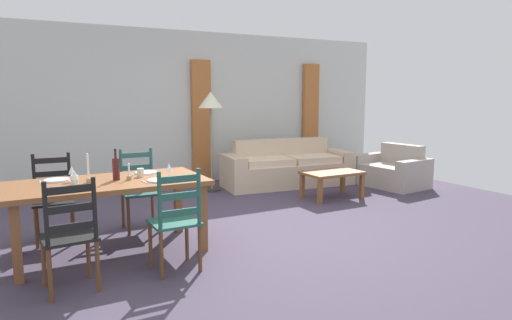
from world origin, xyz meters
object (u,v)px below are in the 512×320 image
at_px(armchair_upholstered, 393,172).
at_px(coffee_cup_primary, 140,173).
at_px(dining_table, 109,190).
at_px(coffee_table, 332,176).
at_px(standing_lamp, 211,106).
at_px(dining_chair_far_right, 139,190).
at_px(wine_bottle, 116,168).
at_px(wine_glass_far_left, 72,171).
at_px(wine_glass_near_left, 75,175).
at_px(dining_chair_near_right, 176,220).
at_px(dining_chair_far_left, 53,198).
at_px(dining_chair_near_left, 70,236).
at_px(couch, 286,169).
at_px(wine_glass_near_right, 169,168).
at_px(coffee_cup_secondary, 75,180).

bearing_deg(armchair_upholstered, coffee_cup_primary, -167.39).
xyz_separation_m(dining_table, coffee_table, (3.51, 0.87, -0.31)).
bearing_deg(standing_lamp, dining_chair_far_right, -135.85).
xyz_separation_m(coffee_cup_primary, armchair_upholstered, (4.71, 1.05, -0.55)).
relative_size(wine_bottle, wine_glass_far_left, 1.96).
xyz_separation_m(wine_glass_near_left, coffee_cup_primary, (0.67, 0.23, -0.07)).
distance_m(dining_chair_near_right, dining_chair_far_left, 1.75).
distance_m(dining_chair_near_right, wine_bottle, 0.95).
relative_size(dining_chair_far_left, armchair_upholstered, 0.77).
distance_m(wine_bottle, wine_glass_far_left, 0.42).
xyz_separation_m(dining_chair_near_right, dining_chair_far_right, (0.05, 1.49, 0.00)).
relative_size(wine_glass_near_left, standing_lamp, 0.10).
height_order(dining_table, dining_chair_near_left, dining_chair_near_left).
height_order(couch, armchair_upholstered, couch).
bearing_deg(dining_chair_near_left, dining_chair_far_right, 57.57).
height_order(dining_table, wine_bottle, wine_bottle).
xyz_separation_m(wine_glass_near_right, coffee_cup_secondary, (-0.90, 0.12, -0.07)).
height_order(dining_chair_near_left, dining_chair_far_right, same).
bearing_deg(couch, wine_glass_near_left, -149.28).
xyz_separation_m(dining_table, dining_chair_near_right, (0.43, -0.77, -0.19)).
relative_size(dining_chair_far_left, standing_lamp, 0.59).
xyz_separation_m(dining_chair_far_right, armchair_upholstered, (4.57, 0.41, -0.23)).
bearing_deg(coffee_cup_primary, coffee_cup_secondary, -170.76).
bearing_deg(standing_lamp, couch, -7.76).
bearing_deg(dining_table, wine_glass_near_right, -14.91).
relative_size(dining_chair_near_left, coffee_table, 1.07).
bearing_deg(wine_glass_far_left, dining_chair_near_left, -99.01).
height_order(wine_bottle, wine_glass_near_left, wine_bottle).
distance_m(dining_table, dining_chair_near_left, 0.93).
bearing_deg(dining_chair_far_left, armchair_upholstered, 4.18).
bearing_deg(wine_bottle, dining_table, -168.33).
distance_m(coffee_cup_secondary, standing_lamp, 3.39).
height_order(dining_chair_far_right, wine_glass_near_left, dining_chair_far_right).
bearing_deg(couch, coffee_cup_primary, -147.04).
xyz_separation_m(wine_bottle, coffee_cup_primary, (0.26, 0.06, -0.07)).
distance_m(dining_chair_far_right, couch, 3.27).
height_order(dining_chair_far_right, wine_glass_far_left, dining_chair_far_right).
relative_size(dining_chair_near_left, wine_bottle, 3.04).
relative_size(dining_chair_near_right, coffee_cup_primary, 10.67).
distance_m(dining_table, wine_bottle, 0.22).
xyz_separation_m(dining_table, wine_glass_near_left, (-0.33, -0.16, 0.20)).
distance_m(dining_chair_near_left, dining_chair_far_right, 1.78).
distance_m(wine_bottle, standing_lamp, 3.07).
bearing_deg(wine_bottle, couch, 31.63).
relative_size(dining_chair_near_right, coffee_cup_secondary, 10.67).
distance_m(dining_chair_far_right, wine_glass_near_right, 0.96).
bearing_deg(dining_chair_far_right, dining_chair_far_left, 179.32).
height_order(coffee_cup_primary, coffee_cup_secondary, same).
bearing_deg(wine_glass_far_left, dining_chair_far_right, 35.68).
xyz_separation_m(dining_chair_near_right, armchair_upholstered, (4.62, 1.91, -0.23)).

